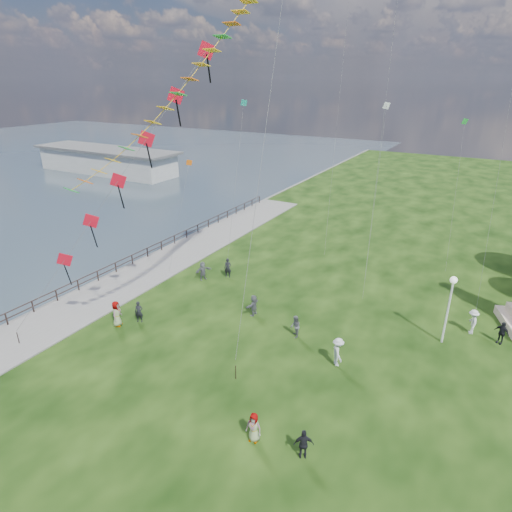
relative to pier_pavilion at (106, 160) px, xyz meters
The scene contains 16 objects.
waterfront 49.44m from the pier_pavilion, 41.92° to the right, with size 200.00×200.00×1.51m.
pier_pavilion is the anchor object (origin of this frame).
lamppost 68.80m from the pier_pavilion, 25.18° to the right, with size 0.44×0.44×4.71m.
person_0 57.00m from the pier_pavilion, 40.56° to the right, with size 0.57×0.37×1.56m, color black.
person_1 63.21m from the pier_pavilion, 31.92° to the right, with size 0.75×0.47×1.55m, color #595960.
person_2 66.93m from the pier_pavilion, 31.44° to the right, with size 1.18×0.61×1.83m, color silver.
person_3 71.77m from the pier_pavilion, 35.98° to the right, with size 0.91×0.47×1.56m, color black.
person_4 69.95m from the pier_pavilion, 37.31° to the right, with size 0.76×0.47×1.57m, color #595960.
person_5 52.16m from the pier_pavilion, 34.16° to the right, with size 1.51×0.65×1.63m, color #595960.
person_6 52.70m from the pier_pavilion, 31.89° to the right, with size 0.62×0.41×1.70m, color black.
person_8 69.32m from the pier_pavilion, 23.08° to the right, with size 1.13×0.58×1.75m, color silver.
person_9 71.08m from the pier_pavilion, 22.80° to the right, with size 0.92×0.47×1.57m, color black.
person_10 57.01m from the pier_pavilion, 42.05° to the right, with size 0.91×0.56×1.86m, color #595960.
person_11 59.38m from the pier_pavilion, 32.93° to the right, with size 1.46×0.63×1.58m, color #595960.
red_kite_train 58.73m from the pier_pavilion, 40.14° to the right, with size 9.76×9.35×17.86m.
small_kites 59.36m from the pier_pavilion, 20.03° to the right, with size 29.75×17.24×30.25m.
Camera 1 is at (11.29, -13.74, 15.94)m, focal length 30.00 mm.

